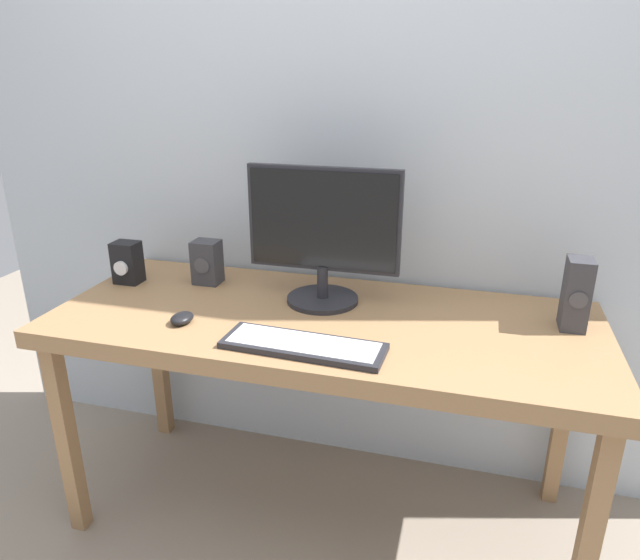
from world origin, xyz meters
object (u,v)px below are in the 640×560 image
speaker_left (207,262)px  keyboard_primary (303,345)px  desk (323,335)px  audio_controller (127,263)px  mouse (182,318)px  speaker_right (576,294)px  monitor (323,234)px

speaker_left → keyboard_primary: bearing=-39.7°
desk → audio_controller: bearing=172.5°
speaker_left → mouse: bearing=-77.2°
desk → speaker_right: size_ratio=7.87×
speaker_right → speaker_left: 1.22m
speaker_right → keyboard_primary: bearing=-154.9°
desk → speaker_left: bearing=160.1°
mouse → monitor: bearing=43.3°
speaker_right → audio_controller: 1.50m
keyboard_primary → speaker_right: (0.73, 0.34, 0.10)m
desk → mouse: size_ratio=20.24×
speaker_left → audio_controller: (-0.28, -0.07, -0.00)m
keyboard_primary → audio_controller: audio_controller is taller
monitor → speaker_left: size_ratio=3.18×
monitor → speaker_right: size_ratio=2.30×
speaker_left → monitor: bearing=-6.5°
speaker_right → speaker_left: (-1.22, 0.06, -0.03)m
mouse → speaker_left: speaker_left is taller
keyboard_primary → speaker_left: size_ratio=2.94×
desk → monitor: size_ratio=3.42×
audio_controller → monitor: bearing=1.8°
desk → mouse: (-0.40, -0.16, 0.08)m
speaker_right → monitor: bearing=179.5°
speaker_right → audio_controller: (-1.50, -0.02, -0.03)m
desk → mouse: bearing=-157.7°
keyboard_primary → mouse: (-0.41, 0.06, 0.01)m
mouse → audio_controller: audio_controller is taller
desk → speaker_right: (0.74, 0.12, 0.18)m
keyboard_primary → speaker_left: 0.63m
desk → monitor: monitor is taller
desk → mouse: mouse is taller
keyboard_primary → monitor: bearing=96.2°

